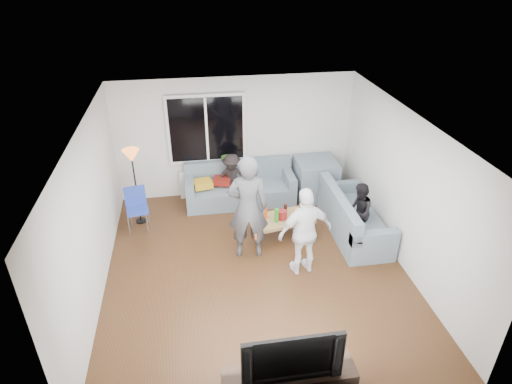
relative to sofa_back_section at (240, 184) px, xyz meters
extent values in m
cube|color=#56351C|center=(-0.02, -2.27, -0.45)|extent=(5.00, 5.50, 0.04)
cube|color=white|center=(-0.02, -2.27, 2.20)|extent=(5.00, 5.50, 0.04)
cube|color=silver|center=(-0.02, 0.50, 0.88)|extent=(5.00, 0.04, 2.60)
cube|color=silver|center=(-0.02, -5.04, 0.88)|extent=(5.00, 0.04, 2.60)
cube|color=silver|center=(-2.54, -2.27, 0.88)|extent=(0.04, 5.50, 2.60)
cube|color=silver|center=(2.50, -2.27, 0.88)|extent=(0.04, 5.50, 2.60)
cube|color=white|center=(-0.62, 0.42, 1.12)|extent=(1.62, 0.06, 1.47)
cube|color=black|center=(-0.62, 0.38, 1.12)|extent=(1.50, 0.02, 1.35)
cube|color=white|center=(-0.62, 0.37, 1.12)|extent=(0.05, 0.03, 1.35)
cube|color=silver|center=(-0.62, 0.38, -0.11)|extent=(1.30, 0.12, 0.62)
imported|color=#3C6E2C|center=(-0.31, 0.35, 0.39)|extent=(0.26, 0.23, 0.40)
imported|color=silver|center=(-0.95, 0.35, 0.28)|extent=(0.21, 0.21, 0.17)
cube|color=slate|center=(1.65, 0.00, 0.00)|extent=(0.85, 0.85, 0.85)
cube|color=gold|center=(-0.79, -0.02, 0.09)|extent=(0.44, 0.39, 0.14)
cube|color=maroon|center=(-0.37, 0.06, 0.09)|extent=(0.43, 0.39, 0.13)
cube|color=#9F7A4D|center=(0.64, -1.40, -0.22)|extent=(1.19, 0.79, 0.40)
cylinder|color=maroon|center=(0.61, -1.43, 0.06)|extent=(0.17, 0.17, 0.17)
imported|color=#48494D|center=(-0.10, -1.86, 0.54)|extent=(0.75, 0.54, 1.92)
imported|color=white|center=(0.76, -2.46, 0.36)|extent=(0.97, 0.54, 1.57)
imported|color=black|center=(2.00, -1.68, 0.14)|extent=(0.56, 0.64, 1.13)
imported|color=black|center=(-0.16, 0.03, 0.13)|extent=(0.77, 0.51, 1.11)
cube|color=#34241A|center=(-0.02, -4.77, -0.20)|extent=(1.60, 0.40, 0.44)
imported|color=black|center=(-0.02, -4.77, 0.35)|extent=(1.18, 0.15, 0.68)
cylinder|color=orange|center=(0.83, -1.50, 0.10)|extent=(0.07, 0.07, 0.25)
cylinder|color=black|center=(1.02, -1.26, 0.09)|extent=(0.07, 0.07, 0.22)
cylinder|color=black|center=(0.70, -1.26, 0.07)|extent=(0.07, 0.07, 0.20)
cylinder|color=#21931A|center=(0.48, -1.52, 0.11)|extent=(0.08, 0.08, 0.27)
cylinder|color=#EB4C0D|center=(0.31, -1.34, 0.09)|extent=(0.07, 0.07, 0.24)
camera|label=1|loc=(-0.96, -8.12, 4.37)|focal=30.60mm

